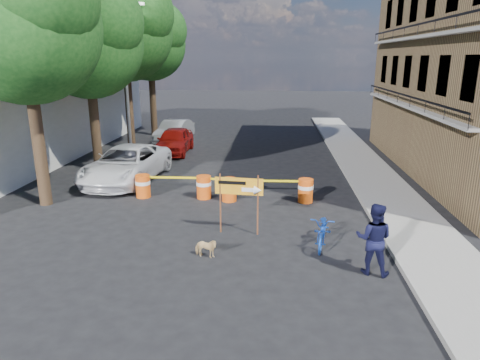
% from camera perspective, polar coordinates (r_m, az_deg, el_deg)
% --- Properties ---
extents(ground, '(120.00, 120.00, 0.00)m').
position_cam_1_polar(ground, '(13.74, -2.80, -6.72)').
color(ground, black).
rests_on(ground, ground).
extents(sidewalk_east, '(2.40, 40.00, 0.15)m').
position_cam_1_polar(sidewalk_east, '(19.81, 17.62, -0.07)').
color(sidewalk_east, gray).
rests_on(sidewalk_east, ground).
extents(white_building, '(8.00, 22.00, 6.00)m').
position_cam_1_polar(white_building, '(27.02, -28.73, 9.18)').
color(white_building, silver).
rests_on(white_building, ground).
extents(tree_near, '(5.46, 5.20, 9.15)m').
position_cam_1_polar(tree_near, '(16.86, -26.76, 17.99)').
color(tree_near, '#332316').
rests_on(tree_near, ground).
extents(tree_mid_a, '(5.25, 5.00, 8.68)m').
position_cam_1_polar(tree_mid_a, '(21.31, -19.55, 17.02)').
color(tree_mid_a, '#332316').
rests_on(tree_mid_a, ground).
extents(tree_mid_b, '(5.67, 5.40, 9.62)m').
position_cam_1_polar(tree_mid_b, '(26.01, -15.07, 18.60)').
color(tree_mid_b, '#332316').
rests_on(tree_mid_b, ground).
extents(tree_far, '(5.04, 4.80, 8.84)m').
position_cam_1_polar(tree_far, '(30.76, -11.83, 17.38)').
color(tree_far, '#332316').
rests_on(tree_far, ground).
extents(streetlamp, '(1.25, 0.18, 8.00)m').
position_cam_1_polar(streetlamp, '(23.36, -14.82, 13.21)').
color(streetlamp, gray).
rests_on(streetlamp, ground).
extents(barrel_far_left, '(0.58, 0.58, 0.90)m').
position_cam_1_polar(barrel_far_left, '(17.19, -12.81, -0.73)').
color(barrel_far_left, '#DD4E0D').
rests_on(barrel_far_left, ground).
extents(barrel_mid_left, '(0.58, 0.58, 0.90)m').
position_cam_1_polar(barrel_mid_left, '(16.69, -4.84, -0.88)').
color(barrel_mid_left, '#DD4E0D').
rests_on(barrel_mid_left, ground).
extents(barrel_mid_right, '(0.58, 0.58, 0.90)m').
position_cam_1_polar(barrel_mid_right, '(16.32, -1.45, -1.22)').
color(barrel_mid_right, '#DD4E0D').
rests_on(barrel_mid_right, ground).
extents(barrel_far_right, '(0.58, 0.58, 0.90)m').
position_cam_1_polar(barrel_far_right, '(16.38, 8.74, -1.35)').
color(barrel_far_right, '#DD4E0D').
rests_on(barrel_far_right, ground).
extents(detour_sign, '(1.49, 0.30, 1.91)m').
position_cam_1_polar(detour_sign, '(12.99, 0.71, -1.47)').
color(detour_sign, '#592D19').
rests_on(detour_sign, ground).
extents(pedestrian, '(1.07, 0.94, 1.87)m').
position_cam_1_polar(pedestrian, '(11.31, 17.41, -7.50)').
color(pedestrian, black).
rests_on(pedestrian, ground).
extents(bicycle, '(0.83, 1.10, 1.90)m').
position_cam_1_polar(bicycle, '(12.54, 11.12, -4.63)').
color(bicycle, '#1645B7').
rests_on(bicycle, ground).
extents(dog, '(0.71, 0.43, 0.56)m').
position_cam_1_polar(dog, '(11.89, -4.59, -9.03)').
color(dog, '#E3C182').
rests_on(dog, ground).
extents(suv_white, '(3.07, 5.77, 1.54)m').
position_cam_1_polar(suv_white, '(19.54, -14.91, 2.05)').
color(suv_white, silver).
rests_on(suv_white, ground).
extents(sedan_red, '(1.78, 4.31, 1.46)m').
position_cam_1_polar(sedan_red, '(24.86, -8.75, 5.22)').
color(sedan_red, maroon).
rests_on(sedan_red, ground).
extents(sedan_silver, '(1.96, 4.40, 1.40)m').
position_cam_1_polar(sedan_silver, '(28.31, -8.74, 6.46)').
color(sedan_silver, '#A7AAAE').
rests_on(sedan_silver, ground).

